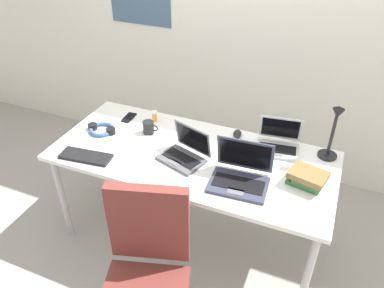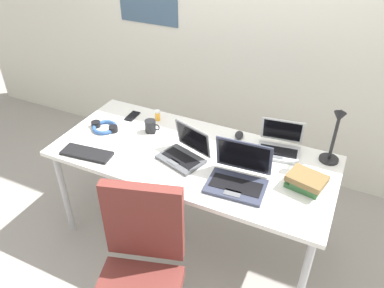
% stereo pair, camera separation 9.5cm
% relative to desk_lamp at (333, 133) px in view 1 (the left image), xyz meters
% --- Properties ---
extents(ground_plane, '(12.00, 12.00, 0.00)m').
position_rel_desk_lamp_xyz_m(ground_plane, '(-0.80, -0.28, -0.94)').
color(ground_plane, gray).
extents(wall_back, '(6.00, 0.13, 2.60)m').
position_rel_desk_lamp_xyz_m(wall_back, '(-0.80, 0.82, 0.36)').
color(wall_back, silver).
rests_on(wall_back, ground_plane).
extents(desk, '(1.80, 0.80, 0.74)m').
position_rel_desk_lamp_xyz_m(desk, '(-0.80, -0.28, -0.25)').
color(desk, white).
rests_on(desk, ground_plane).
extents(desk_lamp, '(0.12, 0.18, 0.40)m').
position_rel_desk_lamp_xyz_m(desk_lamp, '(0.00, 0.00, 0.00)').
color(desk_lamp, black).
rests_on(desk_lamp, desk).
extents(laptop_far_corner, '(0.33, 0.30, 0.21)m').
position_rel_desk_lamp_xyz_m(laptop_far_corner, '(-0.82, -0.34, -0.15)').
color(laptop_far_corner, '#515459').
rests_on(laptop_far_corner, desk).
extents(laptop_center, '(0.30, 0.27, 0.20)m').
position_rel_desk_lamp_xyz_m(laptop_center, '(-0.31, -0.00, -0.16)').
color(laptop_center, '#B7BABC').
rests_on(laptop_center, desk).
extents(laptop_near_lamp, '(0.35, 0.30, 0.24)m').
position_rel_desk_lamp_xyz_m(laptop_near_lamp, '(-0.44, -0.42, -0.15)').
color(laptop_near_lamp, '#33384C').
rests_on(laptop_near_lamp, desk).
extents(external_keyboard, '(0.34, 0.16, 0.02)m').
position_rel_desk_lamp_xyz_m(external_keyboard, '(-1.41, -0.57, -0.19)').
color(external_keyboard, black).
rests_on(external_keyboard, desk).
extents(computer_mouse, '(0.07, 0.11, 0.03)m').
position_rel_desk_lamp_xyz_m(computer_mouse, '(-0.60, 0.04, -0.18)').
color(computer_mouse, black).
rests_on(computer_mouse, desk).
extents(cell_phone, '(0.07, 0.14, 0.01)m').
position_rel_desk_lamp_xyz_m(cell_phone, '(-1.40, -0.04, -0.19)').
color(cell_phone, black).
rests_on(cell_phone, desk).
extents(headphones, '(0.21, 0.18, 0.04)m').
position_rel_desk_lamp_xyz_m(headphones, '(-1.49, -0.27, -0.18)').
color(headphones, '#335999').
rests_on(headphones, desk).
extents(pill_bottle, '(0.04, 0.04, 0.08)m').
position_rel_desk_lamp_xyz_m(pill_bottle, '(-1.21, 0.00, -0.16)').
color(pill_bottle, gold).
rests_on(pill_bottle, desk).
extents(book_stack, '(0.23, 0.20, 0.09)m').
position_rel_desk_lamp_xyz_m(book_stack, '(-0.08, -0.30, -0.15)').
color(book_stack, '#336638').
rests_on(book_stack, desk).
extents(coffee_mug, '(0.11, 0.08, 0.09)m').
position_rel_desk_lamp_xyz_m(coffee_mug, '(-1.17, -0.16, -0.15)').
color(coffee_mug, black).
rests_on(coffee_mug, desk).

